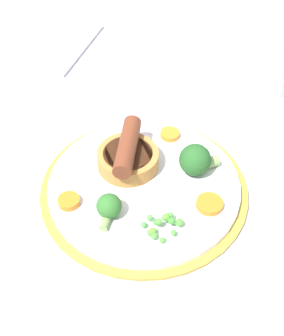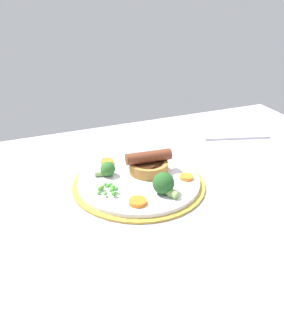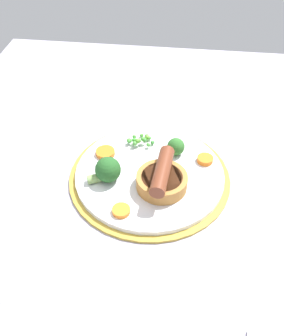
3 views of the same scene
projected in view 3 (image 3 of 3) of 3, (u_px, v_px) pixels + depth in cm
name	position (u px, v px, depth cm)	size (l,w,h in cm)	color
dining_table	(120.00, 199.00, 64.61)	(110.00, 80.00, 3.00)	#9E99AD
dinner_plate	(150.00, 175.00, 65.86)	(28.21, 28.21, 1.40)	#B79333
sausage_pudding	(162.00, 179.00, 61.42)	(10.16, 8.52, 4.93)	#AD7538
pea_pile	(140.00, 140.00, 70.20)	(4.13, 5.08, 1.73)	green
broccoli_floret_near	(107.00, 170.00, 62.55)	(4.39, 5.81, 4.39)	#235623
broccoli_floret_far	(176.00, 147.00, 67.82)	(4.48, 3.23, 3.23)	#2D6628
carrot_slice_0	(205.00, 159.00, 66.94)	(2.87, 2.87, 0.90)	orange
carrot_slice_3	(121.00, 211.00, 58.48)	(2.87, 2.87, 0.74)	orange
carrot_slice_4	(105.00, 153.00, 68.34)	(3.48, 3.48, 0.81)	orange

